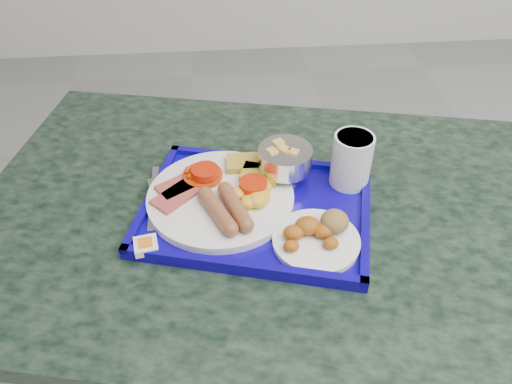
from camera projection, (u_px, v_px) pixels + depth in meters
table at (270, 272)px, 1.06m from camera, size 1.27×0.98×0.71m
tray at (256, 210)px, 0.93m from camera, size 0.48×0.40×0.02m
main_plate at (225, 194)px, 0.93m from camera, size 0.28×0.28×0.04m
bread_plate at (318, 234)px, 0.85m from camera, size 0.15×0.15×0.05m
fruit_bowl at (285, 159)px, 0.96m from camera, size 0.10×0.10×0.07m
juice_cup at (352, 159)px, 0.95m from camera, size 0.08×0.08×0.11m
spoon at (163, 179)px, 0.98m from camera, size 0.05×0.16×0.01m
knife at (154, 197)px, 0.94m from camera, size 0.02×0.18×0.00m
jam_packet at (146, 246)px, 0.84m from camera, size 0.05×0.05×0.02m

